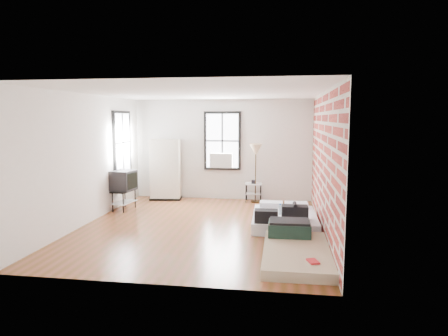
% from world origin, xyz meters
% --- Properties ---
extents(ground, '(6.00, 6.00, 0.00)m').
position_xyz_m(ground, '(0.00, 0.00, 0.00)').
color(ground, brown).
rests_on(ground, ground).
extents(room_shell, '(5.02, 6.02, 2.80)m').
position_xyz_m(room_shell, '(0.23, 0.36, 1.74)').
color(room_shell, silver).
rests_on(room_shell, ground).
extents(mattress_main, '(1.39, 1.85, 0.58)m').
position_xyz_m(mattress_main, '(1.75, 0.36, 0.16)').
color(mattress_main, silver).
rests_on(mattress_main, ground).
extents(mattress_bare, '(1.09, 2.06, 0.44)m').
position_xyz_m(mattress_bare, '(1.92, -1.48, 0.13)').
color(mattress_bare, tan).
rests_on(mattress_bare, ground).
extents(wardrobe, '(0.91, 0.59, 1.70)m').
position_xyz_m(wardrobe, '(-1.57, 2.65, 0.85)').
color(wardrobe, black).
rests_on(wardrobe, ground).
extents(side_table, '(0.46, 0.37, 0.59)m').
position_xyz_m(side_table, '(0.90, 2.72, 0.39)').
color(side_table, black).
rests_on(side_table, ground).
extents(floor_lamp, '(0.34, 0.34, 1.59)m').
position_xyz_m(floor_lamp, '(0.96, 2.65, 1.36)').
color(floor_lamp, '#2E240F').
rests_on(floor_lamp, ground).
extents(tv_stand, '(0.56, 0.75, 0.99)m').
position_xyz_m(tv_stand, '(-2.21, 1.24, 0.71)').
color(tv_stand, black).
rests_on(tv_stand, ground).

